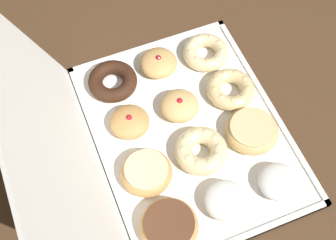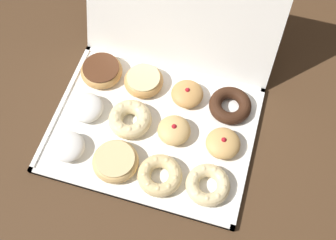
{
  "view_description": "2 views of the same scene",
  "coord_description": "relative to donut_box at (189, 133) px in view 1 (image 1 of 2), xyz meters",
  "views": [
    {
      "loc": [
        -0.47,
        0.24,
        0.97
      ],
      "look_at": [
        0.03,
        0.04,
        0.04
      ],
      "focal_mm": 52.59,
      "sensor_mm": 36.0,
      "label": 1
    },
    {
      "loc": [
        0.19,
        -0.49,
        1.02
      ],
      "look_at": [
        0.04,
        0.02,
        0.04
      ],
      "focal_mm": 45.74,
      "sensor_mm": 36.0,
      "label": 2
    }
  ],
  "objects": [
    {
      "name": "box_lid_open",
      "position": [
        0.0,
        0.28,
        0.17
      ],
      "size": [
        0.53,
        0.15,
        0.36
      ],
      "primitive_type": "cube",
      "rotation": [
        1.2,
        0.0,
        0.0
      ],
      "color": "white",
      "rests_on": "ground"
    },
    {
      "name": "ground_plane",
      "position": [
        0.0,
        0.0,
        -0.01
      ],
      "size": [
        3.0,
        3.0,
        0.0
      ],
      "primitive_type": "plane",
      "color": "#4C331E"
    },
    {
      "name": "jelly_filled_donut_7",
      "position": [
        0.19,
        0.0,
        0.03
      ],
      "size": [
        0.09,
        0.09,
        0.05
      ],
      "color": "tan",
      "rests_on": "donut_box"
    },
    {
      "name": "powdered_filled_donut_0",
      "position": [
        -0.19,
        -0.12,
        0.02
      ],
      "size": [
        0.09,
        0.09,
        0.04
      ],
      "color": "white",
      "rests_on": "donut_box"
    },
    {
      "name": "cruller_donut_5",
      "position": [
        -0.06,
        0.0,
        0.03
      ],
      "size": [
        0.11,
        0.11,
        0.04
      ],
      "color": "beige",
      "rests_on": "donut_box"
    },
    {
      "name": "powdered_filled_donut_4",
      "position": [
        -0.18,
        0.0,
        0.03
      ],
      "size": [
        0.09,
        0.09,
        0.04
      ],
      "color": "white",
      "rests_on": "donut_box"
    },
    {
      "name": "cruller_donut_3",
      "position": [
        0.18,
        -0.12,
        0.02
      ],
      "size": [
        0.11,
        0.11,
        0.03
      ],
      "color": "beige",
      "rests_on": "donut_box"
    },
    {
      "name": "chocolate_frosted_donut_8",
      "position": [
        -0.19,
        0.13,
        0.02
      ],
      "size": [
        0.12,
        0.12,
        0.04
      ],
      "color": "tan",
      "rests_on": "donut_box"
    },
    {
      "name": "glazed_ring_donut_9",
      "position": [
        -0.06,
        0.13,
        0.02
      ],
      "size": [
        0.11,
        0.11,
        0.04
      ],
      "color": "tan",
      "rests_on": "donut_box"
    },
    {
      "name": "cruller_donut_2",
      "position": [
        0.06,
        -0.13,
        0.02
      ],
      "size": [
        0.11,
        0.11,
        0.04
      ],
      "color": "#EACC8C",
      "rests_on": "donut_box"
    },
    {
      "name": "donut_box",
      "position": [
        0.0,
        0.0,
        0.0
      ],
      "size": [
        0.53,
        0.41,
        0.01
      ],
      "color": "white",
      "rests_on": "ground"
    },
    {
      "name": "jelly_filled_donut_6",
      "position": [
        0.06,
        0.0,
        0.03
      ],
      "size": [
        0.09,
        0.09,
        0.05
      ],
      "color": "#E5B770",
      "rests_on": "donut_box"
    },
    {
      "name": "chocolate_cake_ring_donut_11",
      "position": [
        0.18,
        0.12,
        0.02
      ],
      "size": [
        0.11,
        0.11,
        0.03
      ],
      "color": "#381E11",
      "rests_on": "donut_box"
    },
    {
      "name": "jelly_filled_donut_10",
      "position": [
        0.06,
        0.12,
        0.03
      ],
      "size": [
        0.09,
        0.09,
        0.05
      ],
      "color": "tan",
      "rests_on": "donut_box"
    },
    {
      "name": "glazed_ring_donut_1",
      "position": [
        -0.06,
        -0.12,
        0.02
      ],
      "size": [
        0.12,
        0.12,
        0.04
      ],
      "color": "#E5B770",
      "rests_on": "donut_box"
    }
  ]
}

